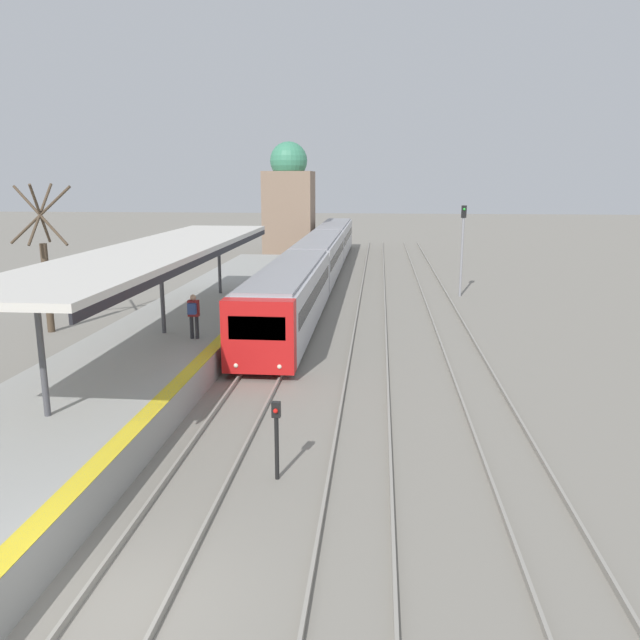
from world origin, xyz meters
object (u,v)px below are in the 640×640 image
at_px(signal_post_near, 276,432).
at_px(signal_mast_far, 463,240).
at_px(person_on_platform, 193,313).
at_px(train_near, 319,257).

xyz_separation_m(signal_post_near, signal_mast_far, (7.06, 23.80, 2.15)).
bearing_deg(signal_mast_far, person_on_platform, -127.52).
bearing_deg(signal_post_near, train_near, 93.57).
distance_m(train_near, signal_mast_far, 10.27).
bearing_deg(train_near, signal_post_near, -86.43).
bearing_deg(signal_post_near, person_on_platform, 117.31).
height_order(train_near, signal_post_near, train_near).
height_order(person_on_platform, signal_post_near, person_on_platform).
bearing_deg(signal_mast_far, signal_post_near, -106.52).
relative_size(train_near, signal_mast_far, 8.21).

